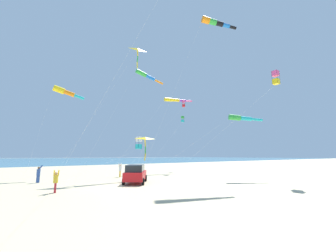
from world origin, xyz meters
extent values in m
plane|color=#C6B58C|center=(0.00, 0.00, 0.00)|extent=(600.00, 600.00, 0.00)
cube|color=#386B84|center=(165.00, 0.00, 0.00)|extent=(240.00, 600.00, 0.01)
cube|color=red|center=(0.85, -2.24, 0.75)|extent=(4.53, 4.10, 0.84)
cube|color=black|center=(0.58, -2.03, 1.51)|extent=(3.04, 2.87, 0.68)
cylinder|color=black|center=(2.57, -2.41, 0.33)|extent=(0.66, 0.58, 0.66)
cylinder|color=black|center=(1.44, -3.87, 0.33)|extent=(0.66, 0.58, 0.66)
cylinder|color=black|center=(0.27, -0.61, 0.33)|extent=(0.66, 0.58, 0.66)
cylinder|color=black|center=(-0.87, -2.07, 0.33)|extent=(0.66, 0.58, 0.66)
cube|color=white|center=(3.74, -3.06, 0.18)|extent=(0.60, 0.40, 0.36)
cube|color=white|center=(3.74, -3.06, 0.39)|extent=(0.62, 0.42, 0.06)
cube|color=#B72833|center=(-0.28, 5.36, 0.36)|extent=(0.30, 0.18, 0.73)
cylinder|color=gold|center=(-0.28, 5.36, 1.03)|extent=(0.37, 0.37, 0.60)
sphere|color=tan|center=(-0.28, 5.36, 1.44)|extent=(0.23, 0.23, 0.23)
cylinder|color=gold|center=(-0.45, 5.23, 1.48)|extent=(0.37, 0.14, 0.45)
cylinder|color=gold|center=(-0.41, 5.52, 1.48)|extent=(0.37, 0.14, 0.45)
cube|color=gold|center=(7.40, -3.74, 0.39)|extent=(0.34, 0.29, 0.78)
cylinder|color=silver|center=(7.40, -3.74, 1.11)|extent=(0.49, 0.49, 0.65)
sphere|color=beige|center=(7.40, -3.74, 1.55)|extent=(0.25, 0.25, 0.25)
cylinder|color=silver|center=(7.18, -3.79, 1.60)|extent=(0.39, 0.29, 0.49)
cylinder|color=silver|center=(7.35, -3.52, 1.60)|extent=(0.39, 0.29, 0.49)
cube|color=#335199|center=(7.39, 5.49, 0.38)|extent=(0.16, 0.30, 0.76)
cylinder|color=#335199|center=(7.39, 5.49, 1.07)|extent=(0.35, 0.35, 0.63)
sphere|color=brown|center=(7.39, 5.49, 1.50)|extent=(0.24, 0.24, 0.24)
cylinder|color=#335199|center=(7.55, 5.33, 1.55)|extent=(0.10, 0.39, 0.48)
cylinder|color=#335199|center=(7.23, 5.34, 1.55)|extent=(0.10, 0.39, 0.48)
cube|color=white|center=(9.79, -7.93, 5.33)|extent=(0.82, 0.82, 0.72)
cube|color=#1EB7C6|center=(9.79, -7.93, 4.18)|extent=(0.82, 0.82, 0.72)
cylinder|color=black|center=(10.20, -8.23, 4.76)|extent=(0.02, 0.02, 1.88)
cylinder|color=black|center=(10.09, -7.51, 4.76)|extent=(0.02, 0.02, 1.88)
cylinder|color=black|center=(9.48, -8.34, 4.76)|extent=(0.02, 0.02, 1.88)
cylinder|color=black|center=(9.38, -7.62, 4.76)|extent=(0.02, 0.02, 1.88)
cylinder|color=white|center=(7.40, -1.94, 1.91)|extent=(4.79, 11.98, 3.82)
cylinder|color=green|center=(6.89, -6.35, 14.80)|extent=(0.67, 1.70, 0.92)
cylinder|color=blue|center=(6.84, -7.91, 14.48)|extent=(0.50, 1.66, 0.76)
cylinder|color=orange|center=(6.79, -9.46, 14.16)|extent=(0.33, 1.62, 0.59)
cylinder|color=white|center=(5.76, -1.43, 7.40)|extent=(2.32, 8.29, 14.80)
pyramid|color=yellow|center=(3.07, -4.74, 4.91)|extent=(1.84, 2.18, 0.46)
cylinder|color=black|center=(3.09, -4.75, 4.80)|extent=(1.53, 0.64, 0.35)
cylinder|color=yellow|center=(3.08, -4.78, 4.29)|extent=(0.20, 0.22, 0.85)
cylinder|color=green|center=(3.05, -4.81, 3.45)|extent=(0.20, 0.19, 0.84)
cylinder|color=yellow|center=(3.04, -4.77, 2.62)|extent=(0.13, 0.23, 0.85)
cylinder|color=white|center=(1.77, -3.19, 2.37)|extent=(2.65, 3.13, 4.73)
cylinder|color=yellow|center=(13.00, 3.14, 11.87)|extent=(1.17, 1.69, 1.17)
cylinder|color=orange|center=(12.69, 1.85, 11.51)|extent=(0.93, 1.58, 0.95)
cylinder|color=#1EB7C6|center=(12.39, 0.57, 11.15)|extent=(0.69, 1.47, 0.72)
cylinder|color=white|center=(11.61, 5.16, 5.92)|extent=(3.09, 2.76, 11.84)
cylinder|color=white|center=(-4.14, 2.11, 9.77)|extent=(5.82, 7.76, 19.54)
cube|color=green|center=(11.90, -19.30, 10.45)|extent=(0.57, 0.57, 0.46)
cube|color=#1EB7C6|center=(11.90, -19.30, 9.71)|extent=(0.57, 0.57, 0.46)
cylinder|color=black|center=(12.19, -19.46, 10.08)|extent=(0.02, 0.02, 1.20)
cylinder|color=black|center=(12.06, -19.02, 10.08)|extent=(0.02, 0.02, 1.20)
cylinder|color=black|center=(11.74, -19.58, 10.08)|extent=(0.02, 0.02, 1.20)
cylinder|color=black|center=(11.62, -19.14, 10.08)|extent=(0.02, 0.02, 1.20)
cylinder|color=white|center=(8.27, -12.12, 4.74)|extent=(7.27, 14.36, 9.49)
cube|color=#EF4C93|center=(9.34, -17.16, 12.77)|extent=(0.64, 0.64, 0.46)
cube|color=red|center=(9.34, -17.16, 12.03)|extent=(0.64, 0.64, 0.46)
cylinder|color=black|center=(9.40, -17.48, 12.40)|extent=(0.02, 0.02, 1.21)
cylinder|color=black|center=(9.66, -17.09, 12.40)|extent=(0.02, 0.02, 1.21)
cylinder|color=black|center=(9.01, -17.22, 12.40)|extent=(0.02, 0.02, 1.21)
cylinder|color=black|center=(9.27, -16.83, 12.40)|extent=(0.02, 0.02, 1.21)
cylinder|color=white|center=(8.90, -10.72, 5.90)|extent=(0.88, 12.88, 11.80)
pyramid|color=yellow|center=(7.95, -6.28, 19.03)|extent=(1.76, 2.41, 1.06)
cylinder|color=black|center=(8.03, -6.30, 18.92)|extent=(1.54, 0.39, 1.20)
cylinder|color=yellow|center=(7.99, -6.33, 18.33)|extent=(0.29, 0.26, 0.99)
cylinder|color=green|center=(7.95, -6.30, 17.35)|extent=(0.16, 0.25, 0.99)
cylinder|color=yellow|center=(7.92, -6.26, 16.37)|extent=(0.23, 0.18, 0.99)
cylinder|color=white|center=(7.35, -0.89, 9.42)|extent=(1.38, 10.83, 18.84)
cylinder|color=green|center=(-3.17, -14.32, 7.65)|extent=(1.47, 1.62, 0.83)
cylinder|color=#1EB7C6|center=(-4.04, -15.46, 7.52)|extent=(1.30, 1.49, 0.64)
cylinder|color=#1EB7C6|center=(-4.91, -16.60, 7.39)|extent=(1.14, 1.35, 0.44)
cylinder|color=white|center=(0.09, -9.05, 3.77)|extent=(5.67, 9.41, 7.54)
cube|color=#EF4C93|center=(-7.59, -16.75, 12.81)|extent=(0.67, 0.67, 0.65)
cube|color=yellow|center=(-7.59, -16.75, 11.77)|extent=(0.67, 0.67, 0.65)
cylinder|color=black|center=(-7.27, -17.09, 12.29)|extent=(0.02, 0.02, 1.69)
cylinder|color=black|center=(-7.25, -16.44, 12.29)|extent=(0.02, 0.02, 1.69)
cylinder|color=black|center=(-7.92, -17.07, 12.29)|extent=(0.02, 0.02, 1.69)
cylinder|color=black|center=(-7.90, -16.42, 12.29)|extent=(0.02, 0.02, 1.69)
cylinder|color=white|center=(-4.59, -10.20, 5.72)|extent=(6.00, 13.11, 11.44)
cylinder|color=yellow|center=(11.72, -15.44, 13.40)|extent=(0.94, 1.72, 0.82)
cylinder|color=yellow|center=(11.47, -17.00, 13.52)|extent=(0.82, 1.69, 0.69)
cylinder|color=purple|center=(11.22, -18.55, 13.65)|extent=(0.69, 1.66, 0.57)
cylinder|color=#EF4C93|center=(10.97, -20.11, 13.78)|extent=(0.56, 1.63, 0.44)
cylinder|color=white|center=(9.27, -8.05, 6.58)|extent=(5.15, 13.25, 13.16)
cylinder|color=orange|center=(-0.86, -11.93, 21.54)|extent=(1.31, 1.42, 1.02)
cylinder|color=green|center=(-1.32, -12.84, 21.41)|extent=(1.20, 1.35, 0.90)
cylinder|color=black|center=(-1.78, -13.76, 21.27)|extent=(1.08, 1.28, 0.78)
cylinder|color=blue|center=(-2.24, -14.68, 21.14)|extent=(0.96, 1.21, 0.65)
cylinder|color=black|center=(-2.70, -15.60, 21.01)|extent=(0.84, 1.14, 0.53)
cylinder|color=white|center=(0.18, -7.03, 10.69)|extent=(1.63, 8.88, 21.38)
camera|label=1|loc=(-18.23, 8.94, 2.75)|focal=22.27mm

